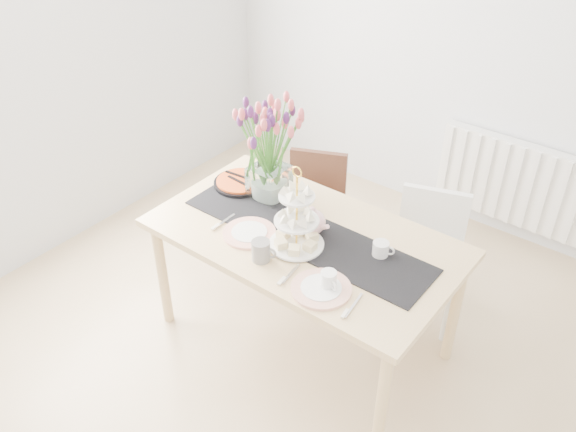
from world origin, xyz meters
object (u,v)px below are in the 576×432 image
Objects in this scene: teapot at (312,222)px; mug_grey at (261,251)px; chair_white at (428,247)px; plate_left at (249,233)px; radiator at (524,186)px; chair_brown at (315,202)px; mug_white at (328,280)px; tart_tin at (240,183)px; plate_right at (321,289)px; tulip_vase at (268,135)px; cake_stand at (297,227)px; dining_table at (304,246)px; cream_jug at (381,249)px.

mug_grey is at bearing -91.75° from teapot.
plate_left is at bearing -145.75° from chair_white.
radiator is at bearing 60.05° from chair_white.
teapot is at bearing -80.49° from chair_brown.
mug_white is 0.32× the size of plate_left.
mug_grey is 0.39× the size of plate_left.
tart_tin is 1.09× the size of plate_right.
radiator is 2.05m from plate_left.
mug_grey is at bearing -133.82° from chair_white.
chair_white is 2.55× the size of tart_tin.
tulip_vase reaches higher than plate_right.
tart_tin is 0.48m from plate_left.
plate_left is (-0.25, -0.20, -0.07)m from teapot.
cake_stand is at bearing 53.23° from mug_grey.
mug_white is at bearing -76.03° from chair_brown.
mug_grey is (0.33, -0.46, -0.33)m from tulip_vase.
mug_grey reaches higher than dining_table.
radiator is at bearing 107.42° from mug_white.
chair_white is at bearing 63.66° from cake_stand.
plate_right is (0.29, -0.33, -0.07)m from teapot.
tulip_vase is 3.02× the size of teapot.
cream_jug is at bearing -109.35° from chair_white.
cake_stand is at bearing -78.18° from teapot.
cake_stand is at bearing -85.11° from chair_brown.
plate_right is at bearing -12.83° from plate_left.
mug_white is (0.74, -0.94, 0.36)m from chair_brown.
chair_white is 0.96m from cake_stand.
chair_white is 8.73× the size of mug_white.
mug_white is (-0.28, -1.94, 0.35)m from radiator.
dining_table is at bearing 64.67° from mug_grey.
tulip_vase is 0.85m from cream_jug.
chair_white is 0.67m from cream_jug.
plate_right is (-0.30, -1.97, 0.31)m from radiator.
chair_white is 2.77× the size of plate_right.
mug_white is (0.31, -0.29, -0.03)m from teapot.
teapot is at bearing -19.26° from tulip_vase.
cream_jug is (0.81, -0.59, 0.36)m from chair_brown.
chair_brown is at bearing 119.29° from cake_stand.
mug_white is at bearing 66.85° from plate_right.
chair_white is 3.38× the size of teapot.
radiator is at bearing 66.37° from cream_jug.
dining_table is 2.28× the size of tulip_vase.
cream_jug is at bearing 77.58° from plate_right.
teapot is at bearing 39.06° from plate_left.
plate_left is (-0.25, -0.07, -0.11)m from cake_stand.
chair_white is 1.10m from plate_left.
plate_left is (-0.56, 0.09, -0.04)m from mug_white.
mug_grey reaches higher than cream_jug.
cake_stand is at bearing -34.43° from tulip_vase.
radiator is 1.43m from chair_brown.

